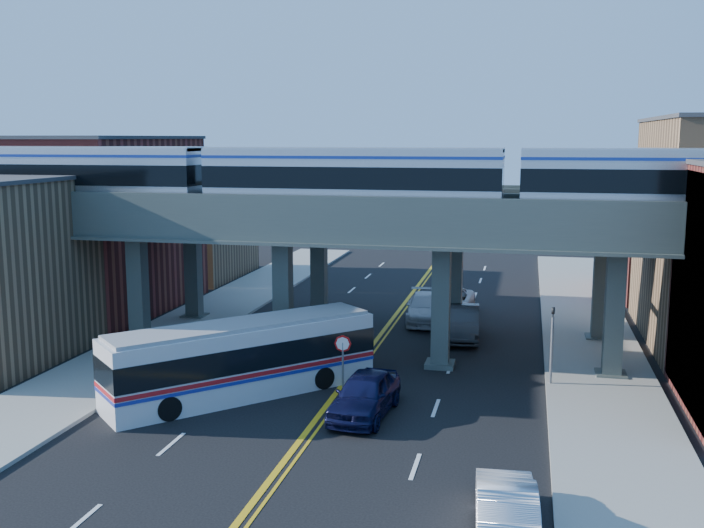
# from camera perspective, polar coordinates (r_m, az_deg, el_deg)

# --- Properties ---
(ground) EXTENTS (120.00, 120.00, 0.00)m
(ground) POSITION_cam_1_polar(r_m,az_deg,el_deg) (32.16, -2.45, -11.00)
(ground) COLOR black
(ground) RESTS_ON ground
(sidewalk_west) EXTENTS (5.00, 70.00, 0.16)m
(sidewalk_west) POSITION_cam_1_polar(r_m,az_deg,el_deg) (45.05, -13.36, -5.22)
(sidewalk_west) COLOR gray
(sidewalk_west) RESTS_ON ground
(sidewalk_east) EXTENTS (5.00, 70.00, 0.16)m
(sidewalk_east) POSITION_cam_1_polar(r_m,az_deg,el_deg) (40.79, 17.33, -6.90)
(sidewalk_east) COLOR gray
(sidewalk_east) RESTS_ON ground
(building_west_b) EXTENTS (8.00, 14.00, 11.00)m
(building_west_b) POSITION_cam_1_polar(r_m,az_deg,el_deg) (52.60, -17.59, 2.66)
(building_west_b) COLOR maroon
(building_west_b) RESTS_ON ground
(building_west_c) EXTENTS (8.00, 10.00, 8.00)m
(building_west_c) POSITION_cam_1_polar(r_m,az_deg,el_deg) (64.25, -11.71, 2.66)
(building_west_c) COLOR olive
(building_west_c) RESTS_ON ground
(building_east_c) EXTENTS (8.00, 10.00, 9.00)m
(building_east_c) POSITION_cam_1_polar(r_m,az_deg,el_deg) (59.43, 22.86, 2.10)
(building_east_c) COLOR maroon
(building_east_c) RESTS_ON ground
(mural_panel) EXTENTS (0.10, 9.50, 9.50)m
(mural_panel) POSITION_cam_1_polar(r_m,az_deg,el_deg) (34.36, 23.56, -2.23)
(mural_panel) COLOR teal
(mural_panel) RESTS_ON ground
(elevated_viaduct_near) EXTENTS (52.00, 3.60, 7.40)m
(elevated_viaduct_near) POSITION_cam_1_polar(r_m,az_deg,el_deg) (38.24, 0.61, 2.24)
(elevated_viaduct_near) COLOR #404B47
(elevated_viaduct_near) RESTS_ON ground
(elevated_viaduct_far) EXTENTS (52.00, 3.60, 7.40)m
(elevated_viaduct_far) POSITION_cam_1_polar(r_m,az_deg,el_deg) (45.07, 2.48, 3.29)
(elevated_viaduct_far) COLOR #404B47
(elevated_viaduct_far) RESTS_ON ground
(transit_train) EXTENTS (44.72, 2.80, 3.26)m
(transit_train) POSITION_cam_1_polar(r_m,az_deg,el_deg) (38.10, 0.01, 6.29)
(transit_train) COLOR black
(transit_train) RESTS_ON elevated_viaduct_near
(stop_sign) EXTENTS (0.76, 0.09, 2.63)m
(stop_sign) POSITION_cam_1_polar(r_m,az_deg,el_deg) (34.31, -0.67, -6.60)
(stop_sign) COLOR slate
(stop_sign) RESTS_ON ground
(traffic_signal) EXTENTS (0.15, 0.18, 4.10)m
(traffic_signal) POSITION_cam_1_polar(r_m,az_deg,el_deg) (36.22, 14.35, -5.16)
(traffic_signal) COLOR slate
(traffic_signal) RESTS_ON ground
(transit_bus) EXTENTS (10.21, 10.54, 3.09)m
(transit_bus) POSITION_cam_1_polar(r_m,az_deg,el_deg) (34.48, -7.96, -6.90)
(transit_bus) COLOR silver
(transit_bus) RESTS_ON ground
(car_lane_a) EXTENTS (2.47, 5.28, 1.75)m
(car_lane_a) POSITION_cam_1_polar(r_m,az_deg,el_deg) (31.96, 0.95, -9.47)
(car_lane_a) COLOR black
(car_lane_a) RESTS_ON ground
(car_lane_b) EXTENTS (2.30, 5.65, 1.82)m
(car_lane_b) POSITION_cam_1_polar(r_m,az_deg,el_deg) (44.14, 7.96, -4.24)
(car_lane_b) COLOR #303033
(car_lane_b) RESTS_ON ground
(car_lane_c) EXTENTS (3.14, 6.34, 1.73)m
(car_lane_c) POSITION_cam_1_polar(r_m,az_deg,el_deg) (49.37, 6.98, -2.84)
(car_lane_c) COLOR silver
(car_lane_c) RESTS_ON ground
(car_lane_d) EXTENTS (2.95, 5.95, 1.66)m
(car_lane_d) POSITION_cam_1_polar(r_m,az_deg,el_deg) (47.96, 5.40, -3.21)
(car_lane_d) COLOR silver
(car_lane_d) RESTS_ON ground
(car_parked_curb) EXTENTS (2.02, 4.93, 1.59)m
(car_parked_curb) POSITION_cam_1_polar(r_m,az_deg,el_deg) (23.60, 11.13, -16.88)
(car_parked_curb) COLOR silver
(car_parked_curb) RESTS_ON ground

